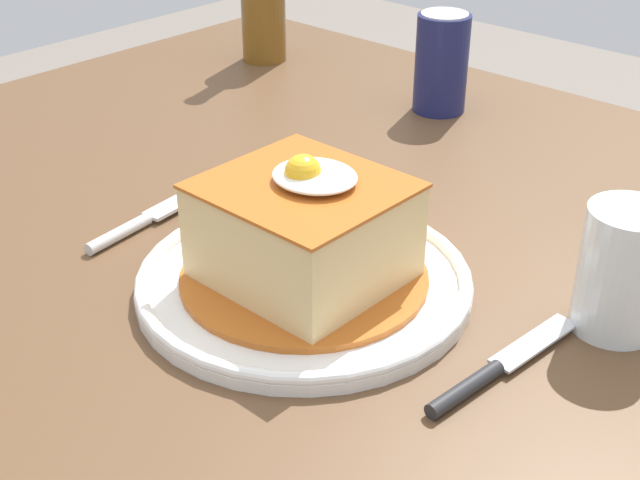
% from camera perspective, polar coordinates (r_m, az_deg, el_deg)
% --- Properties ---
extents(dining_table, '(1.29, 0.92, 0.76)m').
position_cam_1_polar(dining_table, '(0.89, 3.80, -5.26)').
color(dining_table, brown).
rests_on(dining_table, ground_plane).
extents(main_plate, '(0.29, 0.29, 0.02)m').
position_cam_1_polar(main_plate, '(0.74, -1.05, -2.65)').
color(main_plate, white).
rests_on(main_plate, dining_table).
extents(sandwich_meal, '(0.21, 0.21, 0.12)m').
position_cam_1_polar(sandwich_meal, '(0.72, -1.06, 0.40)').
color(sandwich_meal, '#B75B1E').
rests_on(sandwich_meal, main_plate).
extents(fork, '(0.03, 0.14, 0.01)m').
position_cam_1_polar(fork, '(0.85, -12.03, 0.97)').
color(fork, silver).
rests_on(fork, dining_table).
extents(knife, '(0.03, 0.17, 0.01)m').
position_cam_1_polar(knife, '(0.65, 10.84, -8.69)').
color(knife, '#262628').
rests_on(knife, dining_table).
extents(soda_can, '(0.07, 0.07, 0.12)m').
position_cam_1_polar(soda_can, '(1.11, 7.97, 11.43)').
color(soda_can, '#191E51').
rests_on(soda_can, dining_table).
extents(drinking_glass, '(0.07, 0.07, 0.10)m').
position_cam_1_polar(drinking_glass, '(0.72, 19.20, -2.31)').
color(drinking_glass, '#3F2314').
rests_on(drinking_glass, dining_table).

